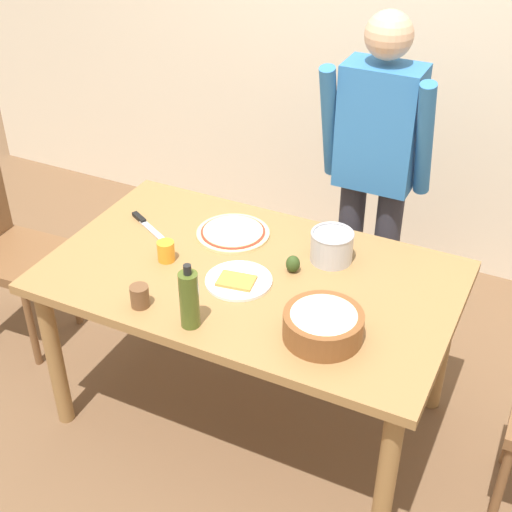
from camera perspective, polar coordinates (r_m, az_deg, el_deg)
ground at (r=3.32m, az=-0.39°, el=-12.14°), size 8.00×8.00×0.00m
wall_back at (r=3.96m, az=10.37°, el=17.41°), size 5.60×0.10×2.60m
dining_table at (r=2.87m, az=-0.44°, el=-2.83°), size 1.60×0.96×0.76m
person_cook at (r=3.26m, az=9.44°, el=7.06°), size 0.49×0.25×1.62m
chair_wooden_left at (r=3.62m, az=-19.58°, el=1.09°), size 0.42×0.42×0.95m
pizza_raw_on_board at (r=3.05m, az=-1.83°, el=1.86°), size 0.31×0.31×0.02m
plate_with_slice at (r=2.77m, az=-1.41°, el=-1.97°), size 0.26×0.26×0.02m
popcorn_bowl at (r=2.49m, az=5.36°, el=-5.32°), size 0.28×0.28×0.11m
olive_oil_bottle at (r=2.51m, az=-5.32°, el=-3.42°), size 0.07×0.07×0.26m
steel_pot at (r=2.88m, az=6.03°, el=0.81°), size 0.17×0.17×0.13m
cup_orange at (r=2.89m, az=-7.15°, el=0.38°), size 0.07×0.07×0.08m
cup_small_brown at (r=2.66m, az=-9.20°, el=-3.16°), size 0.07×0.07×0.08m
chef_knife at (r=3.15m, az=-8.71°, el=2.52°), size 0.27×0.16×0.02m
avocado at (r=2.81m, az=2.95°, el=-0.62°), size 0.06×0.06×0.07m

